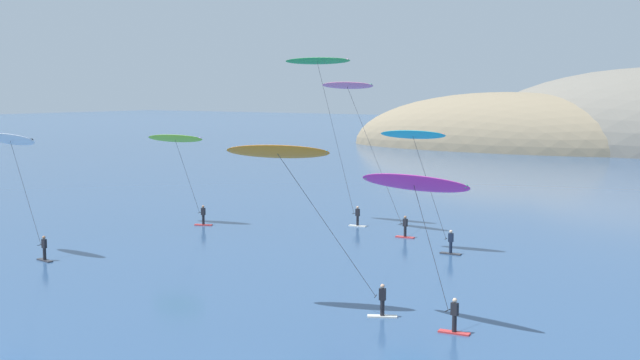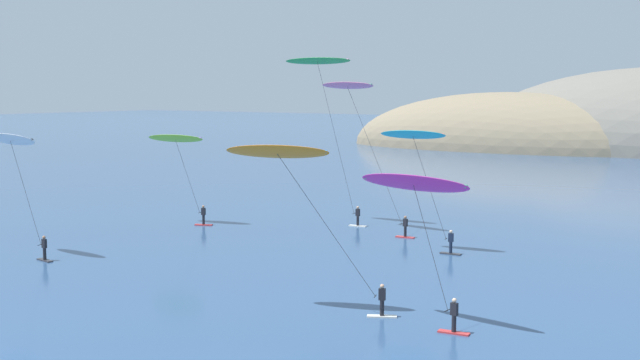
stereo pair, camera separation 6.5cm
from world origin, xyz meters
TOP-DOWN VIEW (x-y plane):
  - kitesurfer_orange at (7.81, 15.66)m, footprint 8.77×3.97m
  - kitesurfer_green at (-6.26, 39.38)m, footprint 7.89×1.67m
  - kitesurfer_lime at (-16.02, 32.16)m, footprint 5.97×2.63m
  - kitesurfer_white at (-15.85, 16.20)m, footprint 6.71×1.44m
  - kitesurfer_pink at (-2.11, 37.87)m, footprint 9.13×1.74m
  - kitesurfer_magenta at (14.57, 17.16)m, footprint 6.28×1.85m
  - kitesurfer_cyan at (6.16, 33.17)m, footprint 6.08×1.99m

SIDE VIEW (x-z plane):
  - kitesurfer_magenta at x=14.57m, z-range 2.78..10.27m
  - kitesurfer_lime at x=-16.02m, z-range 2.93..10.68m
  - kitesurfer_white at x=-15.85m, z-range 3.21..11.78m
  - kitesurfer_cyan at x=6.16m, z-range 3.24..11.93m
  - kitesurfer_orange at x=7.81m, z-range 3.34..12.08m
  - kitesurfer_pink at x=-2.11m, z-range 4.71..16.83m
  - kitesurfer_green at x=-6.26m, z-range 5.74..19.93m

